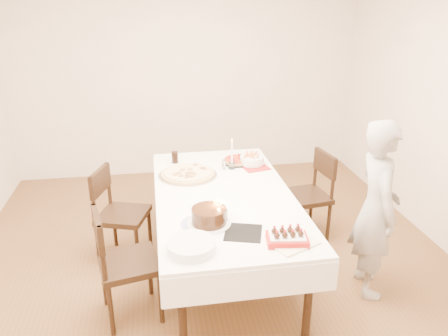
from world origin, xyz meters
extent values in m
plane|color=brown|center=(0.00, 0.00, 0.00)|extent=(5.00, 5.00, 0.00)
cube|color=silver|center=(0.00, 2.50, 1.35)|extent=(4.50, 0.04, 2.70)
cube|color=white|center=(0.09, 0.08, 0.38)|extent=(1.49, 2.30, 0.75)
imported|color=#B7B1AD|center=(1.23, -0.38, 0.74)|extent=(0.43, 0.58, 1.47)
cylinder|color=beige|center=(-0.17, 0.52, 0.77)|extent=(0.69, 0.69, 0.04)
cylinder|color=red|center=(0.34, 0.78, 0.77)|extent=(0.34, 0.34, 0.04)
cube|color=#B21E1E|center=(0.49, 0.63, 0.75)|extent=(0.30, 0.30, 0.01)
cylinder|color=white|center=(0.48, 0.70, 0.80)|extent=(0.31, 0.31, 0.08)
cylinder|color=white|center=(0.26, 0.63, 0.90)|extent=(0.08, 0.08, 0.31)
cylinder|color=black|center=(-0.27, 0.87, 0.81)|extent=(0.08, 0.08, 0.12)
cylinder|color=black|center=(-0.10, -0.41, 0.81)|extent=(0.41, 0.41, 0.13)
cube|color=black|center=(0.12, -0.58, 0.75)|extent=(0.32, 0.32, 0.01)
cylinder|color=#3A210F|center=(-0.02, -0.37, 0.83)|extent=(0.17, 0.17, 0.14)
cube|color=beige|center=(0.43, -0.78, 0.75)|extent=(0.37, 0.32, 0.03)
cylinder|color=white|center=(-0.26, -0.75, 0.78)|extent=(0.33, 0.33, 0.07)
cylinder|color=white|center=(-0.18, -0.41, 0.76)|extent=(0.35, 0.35, 0.01)
camera|label=1|loc=(-0.46, -3.21, 2.33)|focal=35.00mm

